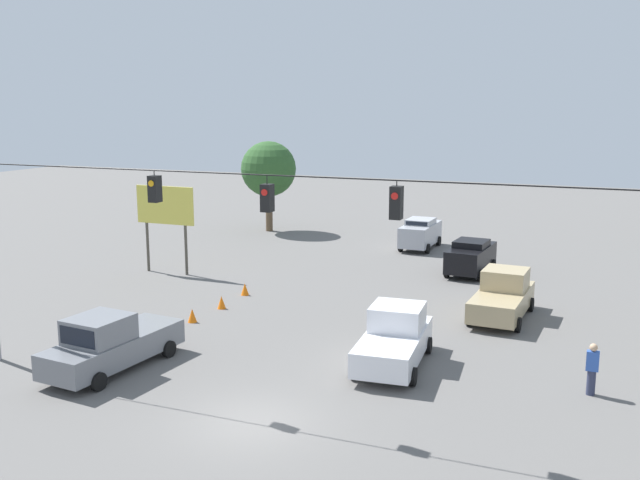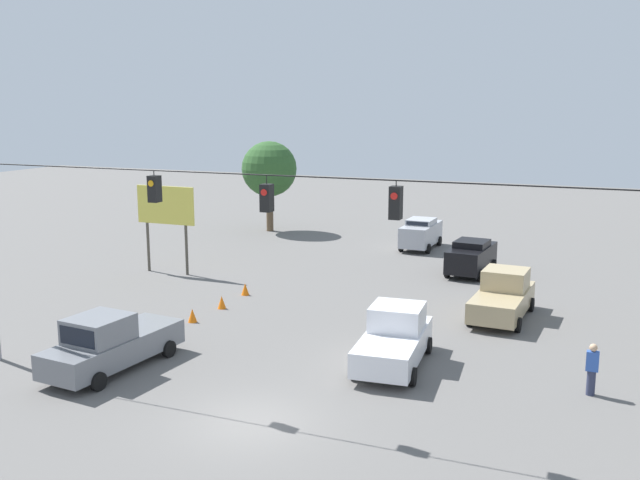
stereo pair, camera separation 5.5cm
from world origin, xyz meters
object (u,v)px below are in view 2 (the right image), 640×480
pickup_truck_tan_oncoming_far (503,296)px  traffic_cone_fourth (245,289)px  traffic_cone_third (222,302)px  sedan_black_oncoming_deep (471,256)px  pedestrian (592,369)px  pickup_truck_grey_parked_shoulder (110,344)px  traffic_cone_nearest (164,331)px  tree_horizon_right (269,169)px  sedan_silver_withflow_deep (421,233)px  pickup_truck_white_crossing_near (394,339)px  overhead_signal_span (269,251)px  traffic_cone_second (192,315)px  roadside_billboard (166,211)px

pickup_truck_tan_oncoming_far → traffic_cone_fourth: pickup_truck_tan_oncoming_far is taller
pickup_truck_tan_oncoming_far → traffic_cone_third: pickup_truck_tan_oncoming_far is taller
sedan_black_oncoming_deep → pedestrian: bearing=113.6°
pickup_truck_grey_parked_shoulder → traffic_cone_nearest: 3.73m
tree_horizon_right → pedestrian: bearing=134.6°
pickup_truck_grey_parked_shoulder → sedan_silver_withflow_deep: pickup_truck_grey_parked_shoulder is taller
pedestrian → tree_horizon_right: tree_horizon_right is taller
pickup_truck_grey_parked_shoulder → pickup_truck_white_crossing_near: bearing=-154.7°
sedan_black_oncoming_deep → traffic_cone_nearest: sedan_black_oncoming_deep is taller
pickup_truck_grey_parked_shoulder → pickup_truck_tan_oncoming_far: (-12.12, -11.85, -0.00)m
pickup_truck_grey_parked_shoulder → tree_horizon_right: size_ratio=0.85×
pickup_truck_white_crossing_near → pedestrian: 6.81m
pickup_truck_tan_oncoming_far → pedestrian: (-3.96, 7.75, -0.09)m
traffic_cone_nearest → pedestrian: (-16.34, -0.44, 0.58)m
pickup_truck_grey_parked_shoulder → pickup_truck_tan_oncoming_far: bearing=-135.7°
overhead_signal_span → pedestrian: 11.31m
traffic_cone_second → pickup_truck_tan_oncoming_far: bearing=-154.8°
pickup_truck_grey_parked_shoulder → traffic_cone_second: size_ratio=9.44×
pedestrian → roadside_billboard: bearing=-22.3°
overhead_signal_span → traffic_cone_second: size_ratio=37.50×
overhead_signal_span → pickup_truck_grey_parked_shoulder: bearing=-6.3°
traffic_cone_third → traffic_cone_second: bearing=86.8°
traffic_cone_nearest → traffic_cone_fourth: 7.20m
traffic_cone_nearest → tree_horizon_right: 25.58m
sedan_black_oncoming_deep → pedestrian: (-6.80, 15.59, -0.11)m
sedan_silver_withflow_deep → traffic_cone_fourth: 15.70m
sedan_silver_withflow_deep → pickup_truck_tan_oncoming_far: bearing=117.8°
traffic_cone_nearest → tree_horizon_right: bearing=-73.7°
overhead_signal_span → traffic_cone_second: 10.88m
pickup_truck_grey_parked_shoulder → traffic_cone_second: bearing=-86.5°
traffic_cone_nearest → traffic_cone_third: same height
pickup_truck_tan_oncoming_far → traffic_cone_fourth: (12.48, 0.99, -0.67)m
traffic_cone_nearest → tree_horizon_right: (7.07, -24.19, 4.34)m
traffic_cone_nearest → roadside_billboard: (6.44, -9.80, 3.24)m
sedan_black_oncoming_deep → pedestrian: sedan_black_oncoming_deep is taller
traffic_cone_fourth → roadside_billboard: bearing=-22.4°
traffic_cone_fourth → roadside_billboard: size_ratio=0.12×
sedan_silver_withflow_deep → traffic_cone_nearest: size_ratio=7.34×
overhead_signal_span → pedestrian: size_ratio=12.99×
traffic_cone_third → pedestrian: (-16.32, 4.22, 0.58)m
pickup_truck_grey_parked_shoulder → sedan_silver_withflow_deep: 26.10m
traffic_cone_third → overhead_signal_span: bearing=127.6°
pickup_truck_grey_parked_shoulder → traffic_cone_fourth: 10.88m
pickup_truck_tan_oncoming_far → tree_horizon_right: 25.45m
overhead_signal_span → traffic_cone_second: bearing=-43.4°
pickup_truck_tan_oncoming_far → pickup_truck_white_crossing_near: (2.84, 7.47, -0.00)m
sedan_silver_withflow_deep → pedestrian: size_ratio=2.54×
sedan_silver_withflow_deep → traffic_cone_third: size_ratio=7.34×
sedan_black_oncoming_deep → sedan_silver_withflow_deep: bearing=-53.4°
traffic_cone_second → tree_horizon_right: bearing=-72.4°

